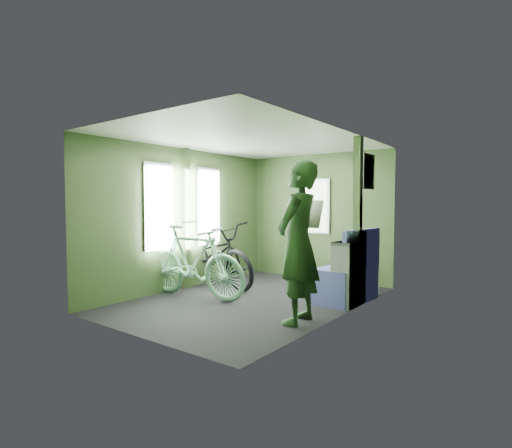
{
  "coord_description": "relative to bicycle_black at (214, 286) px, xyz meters",
  "views": [
    {
      "loc": [
        3.49,
        -4.56,
        1.41
      ],
      "look_at": [
        0.0,
        0.1,
        1.1
      ],
      "focal_mm": 28.0,
      "sensor_mm": 36.0,
      "label": 1
    }
  ],
  "objects": [
    {
      "name": "bicycle_mint",
      "position": [
        0.36,
        -0.85,
        0.0
      ],
      "size": [
        1.88,
        0.81,
        1.15
      ],
      "primitive_type": "imported",
      "rotation": [
        0.0,
        -0.11,
        1.67
      ],
      "color": "#98E6BB",
      "rests_on": "ground"
    },
    {
      "name": "bench_seat",
      "position": [
        2.27,
        0.34,
        0.31
      ],
      "size": [
        0.63,
        1.03,
        1.04
      ],
      "rotation": [
        0.0,
        0.0,
        -0.08
      ],
      "color": "navy",
      "rests_on": "ground"
    },
    {
      "name": "room",
      "position": [
        1.08,
        -0.36,
        1.44
      ],
      "size": [
        4.0,
        4.02,
        2.31
      ],
      "color": "black",
      "rests_on": "ground"
    },
    {
      "name": "passenger",
      "position": [
        2.23,
        -0.96,
        0.95
      ],
      "size": [
        0.52,
        0.77,
        1.9
      ],
      "rotation": [
        0.0,
        0.0,
        -1.47
      ],
      "color": "#284827",
      "rests_on": "ground"
    },
    {
      "name": "bicycle_black",
      "position": [
        0.0,
        0.0,
        0.0
      ],
      "size": [
        2.18,
        1.29,
        1.16
      ],
      "primitive_type": "imported",
      "rotation": [
        0.0,
        -0.15,
        1.35
      ],
      "color": "black",
      "rests_on": "ground"
    },
    {
      "name": "waste_box",
      "position": [
        2.38,
        0.03,
        0.44
      ],
      "size": [
        0.26,
        0.36,
        0.89
      ],
      "primitive_type": "cube",
      "color": "gray",
      "rests_on": "ground"
    }
  ]
}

